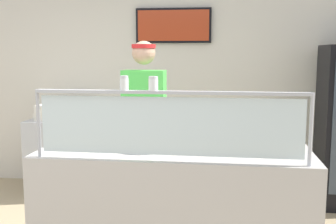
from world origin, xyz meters
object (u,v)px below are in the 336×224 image
(pizza_tray, at_px, (141,146))
(parmesan_shaker, at_px, (124,84))
(pepper_flake_shaker, at_px, (153,84))
(worker_figure, at_px, (145,125))
(pizza_box_stack, at_px, (60,112))
(pizza_server, at_px, (135,143))

(pizza_tray, distance_m, parmesan_shaker, 0.60)
(pizza_tray, relative_size, pepper_flake_shaker, 4.83)
(pepper_flake_shaker, distance_m, worker_figure, 1.15)
(pizza_tray, distance_m, pepper_flake_shaker, 0.62)
(worker_figure, xyz_separation_m, pizza_box_stack, (-1.18, 0.91, -0.03))
(pizza_server, xyz_separation_m, pizza_box_stack, (-1.25, 1.61, -0.01))
(parmesan_shaker, bearing_deg, pepper_flake_shaker, 0.00)
(pizza_server, xyz_separation_m, parmesan_shaker, (0.00, -0.32, 0.46))
(pizza_tray, relative_size, pizza_server, 1.59)
(pizza_tray, bearing_deg, pizza_server, -153.31)
(pepper_flake_shaker, xyz_separation_m, worker_figure, (-0.26, 1.03, -0.45))
(worker_figure, bearing_deg, pizza_box_stack, 142.49)
(parmesan_shaker, bearing_deg, pizza_server, 90.25)
(parmesan_shaker, relative_size, pizza_box_stack, 0.21)
(pizza_tray, relative_size, pizza_box_stack, 0.96)
(pizza_tray, xyz_separation_m, parmesan_shaker, (-0.04, -0.34, 0.49))
(pepper_flake_shaker, relative_size, pizza_box_stack, 0.20)
(pizza_tray, relative_size, worker_figure, 0.25)
(parmesan_shaker, xyz_separation_m, pizza_box_stack, (-1.25, 1.94, -0.47))
(parmesan_shaker, bearing_deg, pizza_tray, 83.65)
(pizza_server, height_order, worker_figure, worker_figure)
(pizza_tray, bearing_deg, pizza_box_stack, 129.03)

